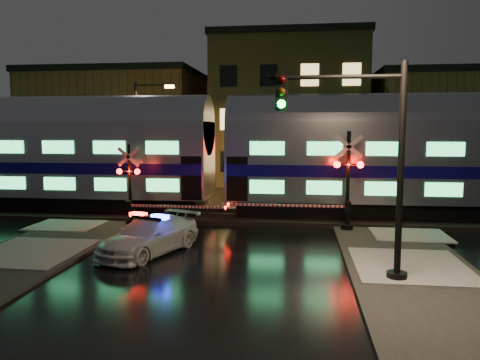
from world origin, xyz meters
name	(u,v)px	position (x,y,z in m)	size (l,w,h in m)	color
ground	(224,241)	(0.00, 0.00, 0.00)	(120.00, 120.00, 0.00)	black
ballast	(240,215)	(0.00, 5.00, 0.12)	(90.00, 4.20, 0.24)	black
sidewalk_right	(437,302)	(6.50, -6.00, 0.06)	(4.00, 20.00, 0.12)	#2D2D2D
building_left	(119,129)	(-13.00, 22.00, 4.50)	(14.00, 10.00, 9.00)	brown
building_mid	(289,114)	(2.00, 22.50, 5.75)	(12.00, 11.00, 11.50)	brown
building_right	(449,132)	(15.00, 22.00, 4.25)	(12.00, 10.00, 8.50)	brown
train	(219,151)	(-1.04, 5.00, 3.38)	(51.00, 3.12, 5.92)	black
police_car	(149,236)	(-2.37, -2.16, 0.66)	(3.27, 4.83, 1.45)	silver
crossing_signal_right	(340,191)	(4.69, 2.31, 1.82)	(6.18, 0.67, 4.38)	black
crossing_signal_left	(137,193)	(-4.41, 2.30, 1.56)	(5.34, 0.64, 3.78)	black
traffic_light	(365,167)	(4.82, -4.42, 3.39)	(4.12, 0.72, 6.37)	black
streetlight	(140,134)	(-6.53, 9.00, 4.16)	(2.41, 0.25, 7.22)	black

